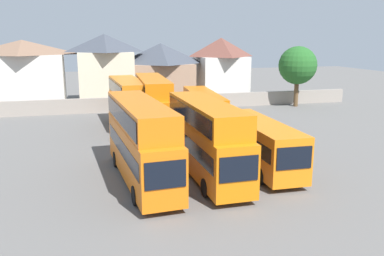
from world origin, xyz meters
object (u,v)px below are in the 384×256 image
at_px(house_terrace_far_right, 221,67).
at_px(tree_left_of_lot, 298,66).
at_px(bus_3, 260,142).
at_px(bus_5, 153,100).
at_px(house_terrace_right, 161,71).
at_px(bus_1, 141,137).
at_px(bus_2, 206,135).
at_px(house_terrace_left, 24,72).
at_px(bus_4, 128,101).
at_px(house_terrace_centre, 105,68).
at_px(bus_6, 204,106).

bearing_deg(house_terrace_far_right, tree_left_of_lot, -58.75).
xyz_separation_m(bus_3, bus_5, (-5.01, 14.74, 0.95)).
distance_m(house_terrace_right, house_terrace_far_right, 9.36).
bearing_deg(bus_1, bus_2, 85.51).
xyz_separation_m(bus_2, house_terrace_right, (3.44, 34.17, 1.37)).
distance_m(bus_1, house_terrace_left, 36.66).
relative_size(bus_2, house_terrace_far_right, 1.26).
relative_size(bus_4, house_terrace_right, 1.18).
bearing_deg(bus_3, bus_4, -152.94).
height_order(bus_4, house_terrace_centre, house_terrace_centre).
distance_m(bus_6, house_terrace_far_right, 20.74).
distance_m(bus_1, house_terrace_right, 35.02).
height_order(bus_1, bus_3, bus_1).
bearing_deg(bus_3, house_terrace_left, -149.52).
xyz_separation_m(bus_3, bus_6, (0.43, 15.23, 0.02)).
xyz_separation_m(bus_1, house_terrace_far_right, (17.07, 34.56, 1.66)).
height_order(bus_2, house_terrace_left, house_terrace_left).
height_order(bus_1, house_terrace_centre, house_terrace_centre).
height_order(bus_1, bus_5, bus_1).
bearing_deg(house_terrace_left, house_terrace_far_right, -0.74).
bearing_deg(bus_6, bus_4, -85.02).
relative_size(bus_1, house_terrace_far_right, 1.31).
bearing_deg(bus_5, bus_2, 6.67).
height_order(house_terrace_centre, house_terrace_far_right, house_terrace_centre).
bearing_deg(house_terrace_left, house_terrace_centre, -8.35).
bearing_deg(bus_1, bus_6, 146.85).
distance_m(bus_3, bus_6, 15.23).
xyz_separation_m(bus_5, house_terrace_right, (4.39, 18.89, 1.30)).
xyz_separation_m(house_terrace_left, house_terrace_right, (18.76, -0.80, -0.24)).
xyz_separation_m(bus_4, tree_left_of_lot, (22.89, 7.70, 2.61)).
bearing_deg(bus_2, bus_1, -91.28).
bearing_deg(bus_6, house_terrace_centre, -147.95).
xyz_separation_m(house_terrace_far_right, tree_left_of_lot, (6.76, -11.14, 0.83)).
relative_size(bus_3, bus_4, 0.94).
relative_size(bus_5, house_terrace_far_right, 1.37).
height_order(bus_2, bus_6, bus_2).
relative_size(bus_6, house_terrace_left, 1.09).
distance_m(house_terrace_far_right, tree_left_of_lot, 13.06).
relative_size(bus_5, house_terrace_left, 1.12).
relative_size(bus_6, house_terrace_right, 1.30).
bearing_deg(bus_2, bus_4, -168.77).
xyz_separation_m(bus_2, bus_6, (4.50, 15.77, -0.86)).
bearing_deg(bus_4, house_terrace_centre, -179.11).
bearing_deg(house_terrace_centre, bus_5, -78.81).
distance_m(house_terrace_centre, tree_left_of_lot, 26.04).
height_order(house_terrace_far_right, tree_left_of_lot, house_terrace_far_right).
height_order(bus_2, house_terrace_right, house_terrace_right).
bearing_deg(bus_2, bus_3, 96.88).
bearing_deg(bus_5, tree_left_of_lot, 114.89).
bearing_deg(house_terrace_left, house_terrace_right, -2.43).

